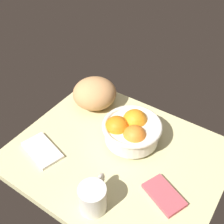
% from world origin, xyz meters
% --- Properties ---
extents(ground_plane, '(0.68, 0.56, 0.03)m').
position_xyz_m(ground_plane, '(0.00, 0.00, -0.01)').
color(ground_plane, '#C7BF88').
extents(fruit_bowl, '(0.20, 0.20, 0.11)m').
position_xyz_m(fruit_bowl, '(0.00, 0.07, 0.06)').
color(fruit_bowl, silver).
rests_on(fruit_bowl, ground).
extents(bread_loaf, '(0.23, 0.22, 0.12)m').
position_xyz_m(bread_loaf, '(-0.21, 0.16, 0.06)').
color(bread_loaf, tan).
rests_on(bread_loaf, ground).
extents(napkin_folded, '(0.14, 0.11, 0.01)m').
position_xyz_m(napkin_folded, '(0.20, -0.06, 0.01)').
color(napkin_folded, '#B84A52').
rests_on(napkin_folded, ground).
extents(napkin_spare, '(0.16, 0.12, 0.01)m').
position_xyz_m(napkin_spare, '(-0.21, -0.13, 0.01)').
color(napkin_spare, silver).
rests_on(napkin_spare, ground).
extents(mug, '(0.08, 0.12, 0.09)m').
position_xyz_m(mug, '(0.05, -0.20, 0.04)').
color(mug, silver).
rests_on(mug, ground).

